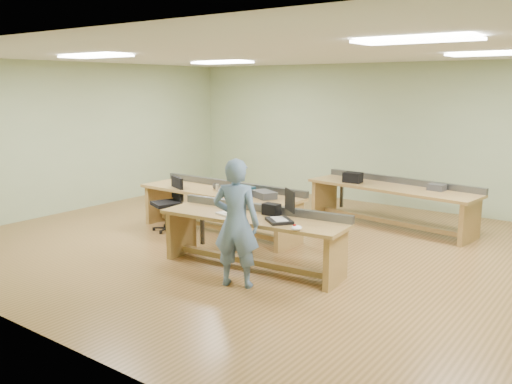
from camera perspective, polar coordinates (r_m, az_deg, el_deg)
floor at (r=8.59m, az=3.06°, el=-6.00°), size 10.00×10.00×0.00m
ceiling at (r=8.22m, az=3.28°, el=14.41°), size 10.00×10.00×0.00m
wall_back at (r=11.80m, az=13.95°, el=5.82°), size 10.00×0.04×3.00m
wall_front at (r=5.43m, az=-20.69°, el=-0.53°), size 10.00×0.04×3.00m
wall_left at (r=11.77m, az=-17.74°, el=5.61°), size 0.04×8.00×3.00m
fluor_panels at (r=8.22m, az=3.28°, el=14.20°), size 6.20×3.50×0.03m
workbench_front at (r=7.58m, az=-0.26°, el=-3.99°), size 2.77×0.97×0.86m
workbench_mid at (r=9.41m, az=-3.72°, el=-0.95°), size 3.12×0.87×0.86m
workbench_back at (r=10.09m, az=14.09°, el=-0.43°), size 3.21×1.21×0.86m
person at (r=6.84m, az=-2.11°, el=-3.30°), size 0.70×0.58×1.65m
laptop_base at (r=7.20m, az=2.47°, el=-3.03°), size 0.47×0.46×0.04m
laptop_screen at (r=7.18m, az=3.58°, el=-0.89°), size 0.30×0.24×0.29m
keyboard at (r=7.53m, az=-2.83°, el=-2.45°), size 0.47×0.24×0.03m
trackball_mouse at (r=6.80m, az=4.29°, el=-3.78°), size 0.16×0.18×0.07m
camera_bag at (r=7.57m, az=1.64°, el=-1.83°), size 0.24×0.15×0.16m
task_chair at (r=9.68m, az=-9.13°, el=-2.02°), size 0.67×0.67×0.95m
parts_bin_teal at (r=8.99m, az=-1.55°, el=0.17°), size 0.46×0.38×0.14m
parts_bin_grey at (r=8.71m, az=0.88°, el=-0.27°), size 0.48×0.41×0.11m
mug at (r=9.45m, az=-4.21°, el=0.57°), size 0.16×0.16×0.10m
drinks_can at (r=9.35m, az=-4.09°, el=0.50°), size 0.08×0.08×0.11m
storage_box_back at (r=10.26m, az=10.15°, el=1.52°), size 0.34×0.26×0.19m
tray_back at (r=9.84m, az=18.48°, el=0.47°), size 0.30×0.24×0.11m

